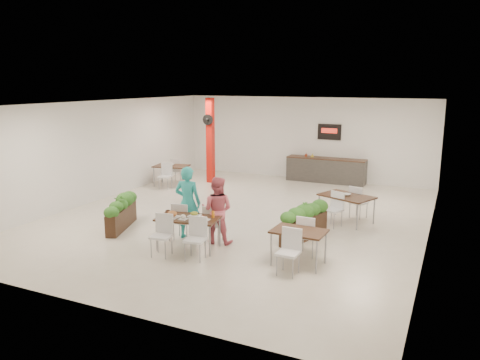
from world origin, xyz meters
name	(u,v)px	position (x,y,z in m)	size (l,w,h in m)	color
ground	(240,217)	(0.00, 0.00, 0.00)	(12.00, 12.00, 0.00)	beige
room_shell	(240,147)	(0.00, 0.00, 2.01)	(10.10, 12.10, 3.22)	white
red_column	(210,140)	(-3.00, 3.79, 1.64)	(0.40, 0.41, 3.20)	red
service_counter	(326,169)	(1.00, 5.65, 0.49)	(3.00, 0.64, 2.20)	#322F2C
main_table	(188,222)	(0.02, -2.86, 0.64)	(1.50, 1.78, 0.92)	black
diner_man	(188,203)	(-0.37, -2.21, 0.90)	(0.66, 0.43, 1.80)	#29B2AE
diner_woman	(217,210)	(0.43, -2.21, 0.80)	(0.78, 0.61, 1.61)	#DA6172
planter_left	(121,210)	(-2.36, -2.29, 0.49)	(0.85, 1.67, 0.91)	black
planter_right	(304,220)	(2.25, -1.12, 0.49)	(0.78, 1.75, 0.94)	black
side_table_a	(171,169)	(-4.05, 2.69, 0.63)	(1.35, 1.67, 0.92)	black
side_table_b	(347,199)	(2.85, 0.76, 0.64)	(1.61, 1.66, 0.92)	black
side_table_c	(299,236)	(2.62, -2.70, 0.62)	(1.13, 1.63, 0.92)	black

